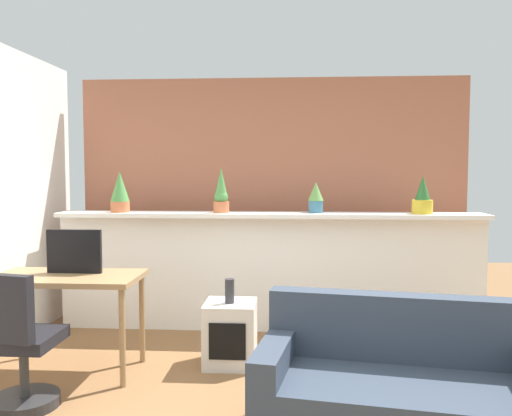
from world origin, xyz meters
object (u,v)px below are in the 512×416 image
Objects in this scene: potted_plant_1 at (221,194)px; potted_plant_3 at (422,198)px; potted_plant_0 at (120,192)px; side_cube_shelf at (230,334)px; desk at (67,286)px; office_chair at (17,351)px; couch at (399,396)px; potted_plant_2 at (316,197)px; vase_on_shelf at (230,291)px; tv_monitor at (74,251)px.

potted_plant_1 is 1.87m from potted_plant_3.
potted_plant_0 reaches higher than side_cube_shelf.
potted_plant_1 reaches higher than desk.
office_chair is 2.37m from couch.
potted_plant_2 is 1.52× the size of vase_on_shelf.
potted_plant_2 is at bearing 100.19° from couch.
office_chair is 1.56m from side_cube_shelf.
couch is (0.38, -2.13, -1.01)m from potted_plant_2.
tv_monitor is at bearing -149.61° from potted_plant_2.
side_cube_shelf is (1.26, 0.90, -0.14)m from office_chair.
potted_plant_2 is 2.39m from couch.
potted_plant_3 is 0.83× the size of tv_monitor.
potted_plant_1 is 0.90m from potted_plant_2.
potted_plant_0 is 2.04× the size of vase_on_shelf.
tv_monitor reaches higher than desk.
potted_plant_0 reaches higher than vase_on_shelf.
office_chair is at bearing -144.90° from vase_on_shelf.
potted_plant_3 reaches higher than desk.
vase_on_shelf is at bearing -78.47° from potted_plant_1.
side_cube_shelf is (-1.69, -0.91, -1.04)m from potted_plant_3.
potted_plant_3 reaches higher than side_cube_shelf.
vase_on_shelf reaches higher than side_cube_shelf.
potted_plant_0 is 1.31m from desk.
couch is at bearing -24.20° from tv_monitor.
potted_plant_1 reaches higher than side_cube_shelf.
potted_plant_0 is 3.24m from couch.
vase_on_shelf is (0.19, -0.92, -0.72)m from potted_plant_1.
potted_plant_1 reaches higher than office_chair.
desk is at bearing -132.02° from potted_plant_1.
couch is at bearing -46.83° from vase_on_shelf.
desk is 1.21× the size of office_chair.
potted_plant_2 is 0.26× the size of desk.
tv_monitor is (-1.00, -1.06, -0.40)m from potted_plant_1.
desk reaches higher than side_cube_shelf.
potted_plant_1 is at bearing 121.57° from couch.
potted_plant_0 is at bearing 141.99° from vase_on_shelf.
side_cube_shelf is at bearing 10.95° from desk.
potted_plant_3 is at bearing 31.54° from office_chair.
couch reaches higher than desk.
potted_plant_3 reaches higher than vase_on_shelf.
side_cube_shelf is at bearing 82.32° from vase_on_shelf.
potted_plant_2 is (0.89, 0.05, -0.03)m from potted_plant_1.
tv_monitor is 0.46× the size of office_chair.
tv_monitor is 1.23m from vase_on_shelf.
office_chair is (-1.97, -1.85, -0.90)m from potted_plant_2.
desk is (-2.90, -1.14, -0.62)m from potted_plant_3.
potted_plant_3 is 0.21× the size of couch.
potted_plant_3 is 0.39× the size of office_chair.
potted_plant_2 is (1.87, 0.06, -0.04)m from potted_plant_0.
potted_plant_3 is at bearing 0.23° from potted_plant_1.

